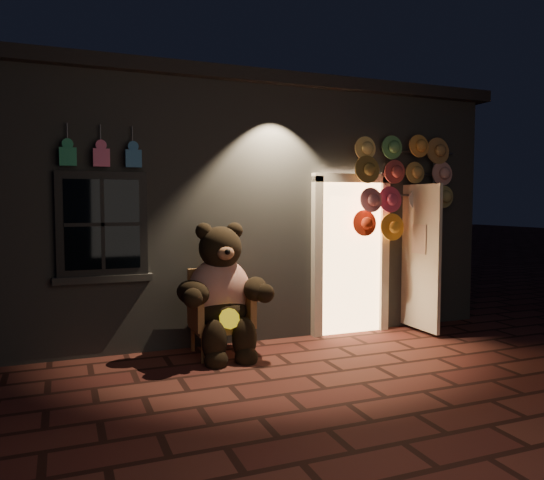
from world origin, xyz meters
TOP-DOWN VIEW (x-y plane):
  - ground at (0.00, 0.00)m, footprint 60.00×60.00m
  - shop_building at (0.00, 3.99)m, footprint 7.30×5.95m
  - wicker_armchair at (-0.61, 1.16)m, footprint 0.70×0.63m
  - teddy_bear at (-0.61, 1.03)m, footprint 1.19×0.92m
  - hat_rack at (2.07, 1.28)m, footprint 1.64×0.22m

SIDE VIEW (x-z plane):
  - ground at x=0.00m, z-range 0.00..0.00m
  - wicker_armchair at x=-0.61m, z-range 0.00..1.00m
  - teddy_bear at x=-0.61m, z-range -0.07..1.56m
  - shop_building at x=0.00m, z-range -0.02..3.49m
  - hat_rack at x=2.07m, z-range 0.72..3.45m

